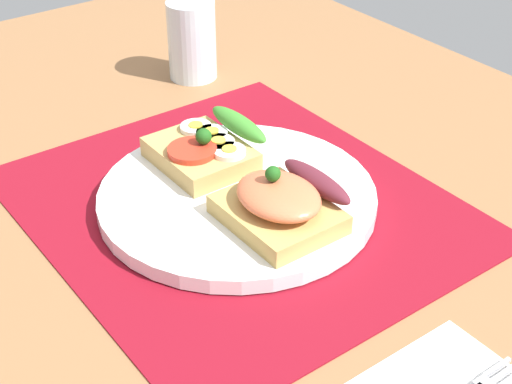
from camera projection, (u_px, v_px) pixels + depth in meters
ground_plane at (238, 220)px, 75.06cm from camera, size 120.00×90.00×3.20cm
placemat at (237, 205)px, 74.09cm from camera, size 41.15×35.97×0.30cm
plate at (237, 198)px, 73.61cm from camera, size 26.38×26.38×1.46cm
sandwich_egg_tomato at (209, 147)px, 76.99cm from camera, size 10.00×9.55×4.22cm
sandwich_salmon at (280, 204)px, 68.05cm from camera, size 10.35×9.83×5.39cm
drinking_glass at (192, 40)px, 95.78cm from camera, size 5.98×5.98×9.77cm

